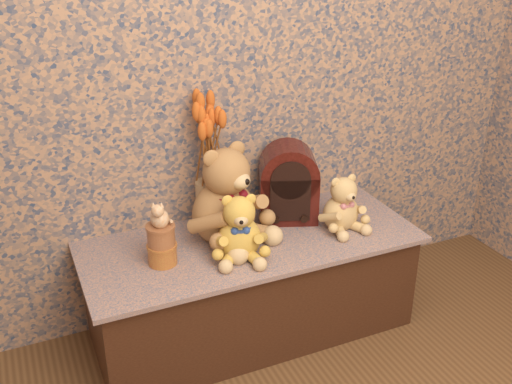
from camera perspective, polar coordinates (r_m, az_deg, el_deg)
display_shelf at (r=2.61m, az=-0.45°, el=-8.91°), size 1.40×0.58×0.45m
teddy_large at (r=2.41m, az=-3.13°, el=0.27°), size 0.48×0.52×0.44m
teddy_medium at (r=2.31m, az=-1.63°, el=-2.96°), size 0.29×0.32×0.29m
teddy_small at (r=2.55m, az=8.16°, el=-0.74°), size 0.22×0.26×0.26m
cathedral_radio at (r=2.59m, az=3.11°, el=0.96°), size 0.30×0.26×0.35m
ceramic_vase at (r=2.54m, az=-4.30°, el=-1.23°), size 0.14×0.14×0.21m
dried_stalks at (r=2.41m, az=-4.56°, el=6.07°), size 0.30×0.30×0.47m
biscuit_tin_lower at (r=2.34m, az=-8.93°, el=-5.88°), size 0.12×0.12×0.08m
biscuit_tin_upper at (r=2.30m, az=-9.06°, el=-4.13°), size 0.14×0.14×0.08m
cat_figurine at (r=2.25m, az=-9.23°, el=-1.94°), size 0.11×0.12×0.11m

